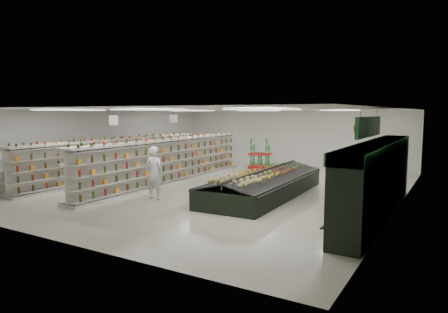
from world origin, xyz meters
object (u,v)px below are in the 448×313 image
Objects in this scene: gondola_center at (171,162)px; soda_endcap at (260,155)px; shopper_main at (154,173)px; shopper_background at (181,152)px; gondola_left at (118,160)px; produce_island at (264,183)px.

soda_endcap is (1.49, 5.94, -0.15)m from gondola_center.
shopper_main is 7.30m from shopper_background.
shopper_background is at bearing 77.32° from gondola_left.
shopper_background is at bearing -142.43° from soda_endcap.
gondola_left is 1.61× the size of produce_island.
shopper_main reaches higher than gondola_left.
produce_island is at bearing -149.21° from shopper_main.
gondola_center is at bearing -104.11° from soda_endcap.
soda_endcap is at bearing -98.03° from shopper_main.
gondola_center reaches higher than gondola_left.
shopper_main is at bearing -140.08° from produce_island.
produce_island is 7.67m from shopper_background.
produce_island is at bearing -7.18° from gondola_center.
shopper_main is 1.01× the size of shopper_background.
shopper_main is at bearing -29.85° from gondola_left.
gondola_center is (2.79, 0.42, 0.04)m from gondola_left.
gondola_center is 3.46m from shopper_main.
gondola_left is 0.96× the size of gondola_center.
soda_endcap is 0.80× the size of shopper_main.
gondola_center is 5.90× the size of shopper_main.
shopper_background reaches higher than gondola_left.
gondola_left is at bearing -173.23° from gondola_center.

